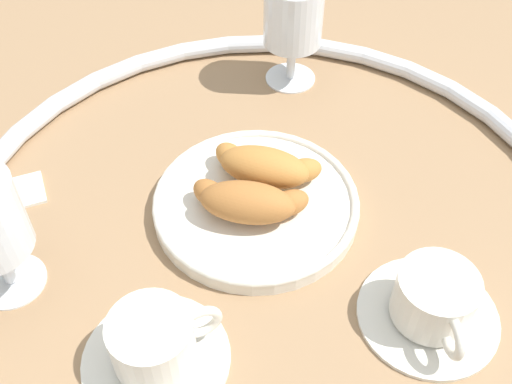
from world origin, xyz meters
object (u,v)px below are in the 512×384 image
object	(u,v)px
pastry_plate	(256,204)
croissant_small	(265,166)
coffee_cup_far	(155,345)
sugar_packet	(28,189)
croissant_large	(248,201)
coffee_cup_near	(434,302)
juice_glass_right	(293,19)

from	to	relation	value
pastry_plate	croissant_small	size ratio (longest dim) A/B	1.76
coffee_cup_far	sugar_packet	size ratio (longest dim) A/B	2.72
croissant_large	sugar_packet	world-z (taller)	croissant_large
croissant_small	croissant_large	bearing A→B (deg)	-73.60
pastry_plate	coffee_cup_far	world-z (taller)	coffee_cup_far
croissant_small	coffee_cup_near	world-z (taller)	croissant_small
croissant_large	coffee_cup_far	world-z (taller)	croissant_large
pastry_plate	juice_glass_right	size ratio (longest dim) A/B	1.62
coffee_cup_far	juice_glass_right	xyz separation A→B (m)	(-0.14, 0.42, 0.07)
croissant_large	juice_glass_right	size ratio (longest dim) A/B	0.88
pastry_plate	juice_glass_right	xyz separation A→B (m)	(-0.10, 0.22, 0.08)
coffee_cup_far	sugar_packet	bearing A→B (deg)	164.86
pastry_plate	sugar_packet	bearing A→B (deg)	-150.49
juice_glass_right	coffee_cup_far	bearing A→B (deg)	-72.18
croissant_large	croissant_small	xyz separation A→B (m)	(-0.02, 0.05, 0.00)
juice_glass_right	sugar_packet	size ratio (longest dim) A/B	2.80
croissant_large	pastry_plate	bearing A→B (deg)	105.52
croissant_small	coffee_cup_far	xyz separation A→B (m)	(0.04, -0.23, -0.01)
coffee_cup_far	croissant_large	bearing A→B (deg)	98.66
coffee_cup_far	sugar_packet	distance (m)	0.27
croissant_small	coffee_cup_far	bearing A→B (deg)	-79.51
coffee_cup_near	sugar_packet	size ratio (longest dim) A/B	2.72
sugar_packet	pastry_plate	bearing A→B (deg)	62.31
croissant_small	sugar_packet	size ratio (longest dim) A/B	2.58
sugar_packet	juice_glass_right	bearing A→B (deg)	103.15
coffee_cup_near	coffee_cup_far	bearing A→B (deg)	-134.31
croissant_large	coffee_cup_near	world-z (taller)	croissant_large
coffee_cup_near	pastry_plate	bearing A→B (deg)	176.32
coffee_cup_near	coffee_cup_far	world-z (taller)	same
croissant_large	coffee_cup_near	size ratio (longest dim) A/B	0.90
croissant_small	coffee_cup_near	distance (m)	0.23
coffee_cup_far	juice_glass_right	world-z (taller)	juice_glass_right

